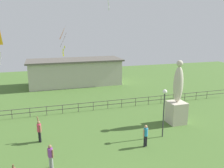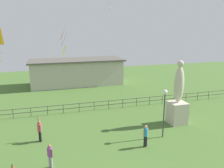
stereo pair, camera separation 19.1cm
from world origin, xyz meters
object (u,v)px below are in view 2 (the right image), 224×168
at_px(statue_monument, 178,103).
at_px(lamppost, 165,102).
at_px(person_5, 50,155).
at_px(person_4, 40,129).
at_px(person_1, 146,135).
at_px(kite_5, 2,37).
at_px(kite_3, 67,33).

height_order(statue_monument, lamppost, statue_monument).
bearing_deg(person_5, person_4, 100.03).
height_order(statue_monument, person_1, statue_monument).
xyz_separation_m(person_5, kite_5, (-3.31, 8.25, 6.83)).
height_order(person_1, kite_3, kite_3).
relative_size(statue_monument, person_4, 2.91).
bearing_deg(person_1, statue_monument, 34.77).
xyz_separation_m(lamppost, person_1, (-2.00, -1.04, -1.94)).
xyz_separation_m(statue_monument, person_4, (-11.97, -0.13, -0.97)).
height_order(statue_monument, kite_3, kite_3).
height_order(person_4, kite_3, kite_3).
relative_size(person_1, kite_5, 0.55).
bearing_deg(person_4, statue_monument, 0.61).
xyz_separation_m(person_1, kite_3, (-4.81, 5.55, 7.10)).
bearing_deg(lamppost, person_4, 168.10).
relative_size(person_1, kite_3, 0.67).
height_order(lamppost, person_4, lamppost).
relative_size(lamppost, person_5, 2.45).
xyz_separation_m(person_1, person_4, (-7.43, 3.02, 0.03)).
bearing_deg(kite_3, kite_5, 159.78).
relative_size(lamppost, kite_5, 1.29).
bearing_deg(person_5, person_1, 6.47).
relative_size(statue_monument, kite_3, 2.30).
height_order(statue_monument, person_4, statue_monument).
distance_m(person_4, kite_5, 8.51).
distance_m(lamppost, person_1, 2.97).
bearing_deg(statue_monument, kite_3, 165.63).
distance_m(statue_monument, person_4, 12.01).
distance_m(statue_monument, person_1, 5.62).
bearing_deg(kite_5, lamppost, -28.13).
height_order(lamppost, kite_3, kite_3).
bearing_deg(person_1, lamppost, 27.44).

